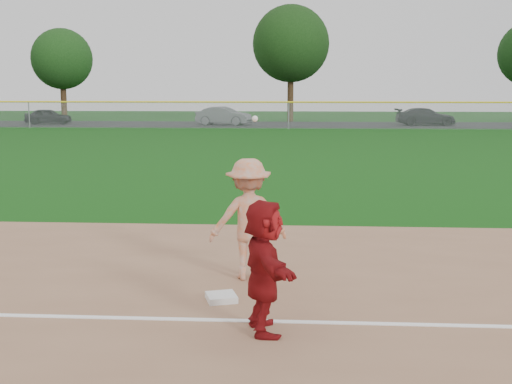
# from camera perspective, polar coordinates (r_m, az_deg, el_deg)

# --- Properties ---
(ground) EXTENTS (160.00, 160.00, 0.00)m
(ground) POSITION_cam_1_polar(r_m,az_deg,el_deg) (8.99, -0.62, -9.74)
(ground) COLOR #0F440D
(ground) RESTS_ON ground
(foul_line) EXTENTS (60.00, 0.10, 0.01)m
(foul_line) POSITION_cam_1_polar(r_m,az_deg,el_deg) (8.23, -1.04, -11.36)
(foul_line) COLOR white
(foul_line) RESTS_ON infield_dirt
(parking_asphalt) EXTENTS (120.00, 10.00, 0.01)m
(parking_asphalt) POSITION_cam_1_polar(r_m,az_deg,el_deg) (54.56, 3.00, 6.01)
(parking_asphalt) COLOR black
(parking_asphalt) RESTS_ON ground
(first_base) EXTENTS (0.50, 0.50, 0.09)m
(first_base) POSITION_cam_1_polar(r_m,az_deg,el_deg) (8.98, -3.10, -9.34)
(first_base) COLOR silver
(first_base) RESTS_ON infield_dirt
(base_runner) EXTENTS (0.81, 1.57, 1.61)m
(base_runner) POSITION_cam_1_polar(r_m,az_deg,el_deg) (7.64, 0.72, -6.65)
(base_runner) COLOR maroon
(base_runner) RESTS_ON infield_dirt
(car_left) EXTENTS (4.10, 2.26, 1.32)m
(car_left) POSITION_cam_1_polar(r_m,az_deg,el_deg) (57.97, -17.97, 6.42)
(car_left) COLOR black
(car_left) RESTS_ON parking_asphalt
(car_mid) EXTENTS (4.83, 2.59, 1.51)m
(car_mid) POSITION_cam_1_polar(r_m,az_deg,el_deg) (53.84, -2.88, 6.78)
(car_mid) COLOR slate
(car_mid) RESTS_ON parking_asphalt
(car_right) EXTENTS (4.97, 2.22, 1.42)m
(car_right) POSITION_cam_1_polar(r_m,az_deg,el_deg) (55.15, 14.83, 6.50)
(car_right) COLOR black
(car_right) RESTS_ON parking_asphalt
(first_base_play) EXTENTS (1.33, 1.17, 2.52)m
(first_base_play) POSITION_cam_1_polar(r_m,az_deg,el_deg) (9.79, -0.68, -2.42)
(first_base_play) COLOR #ADADB0
(first_base_play) RESTS_ON infield_dirt
(outfield_fence) EXTENTS (110.00, 0.12, 110.00)m
(outfield_fence) POSITION_cam_1_polar(r_m,az_deg,el_deg) (48.50, 2.93, 7.94)
(outfield_fence) COLOR #999EA0
(outfield_fence) RESTS_ON ground
(tree_1) EXTENTS (5.80, 5.80, 8.75)m
(tree_1) POSITION_cam_1_polar(r_m,az_deg,el_deg) (65.58, -16.88, 11.24)
(tree_1) COLOR #382414
(tree_1) RESTS_ON ground
(tree_2) EXTENTS (7.00, 7.00, 10.58)m
(tree_2) POSITION_cam_1_polar(r_m,az_deg,el_deg) (60.13, 3.12, 13.02)
(tree_2) COLOR #362513
(tree_2) RESTS_ON ground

